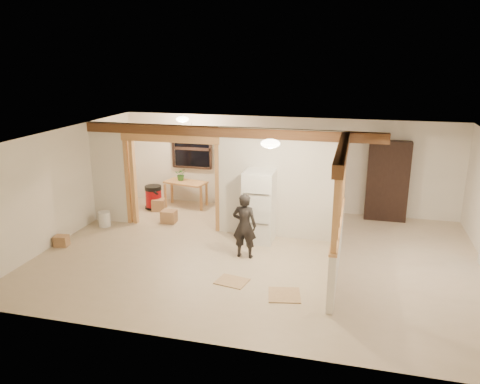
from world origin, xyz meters
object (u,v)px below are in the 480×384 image
(work_table, at_px, (186,194))
(bookshelf, at_px, (388,181))
(shop_vac, at_px, (154,197))
(refrigerator, at_px, (259,206))
(woman, at_px, (244,226))

(work_table, xyz_separation_m, bookshelf, (5.30, 0.25, 0.66))
(shop_vac, relative_size, bookshelf, 0.32)
(refrigerator, height_order, bookshelf, bookshelf)
(woman, distance_m, shop_vac, 4.06)
(refrigerator, bearing_deg, bookshelf, 37.91)
(refrigerator, distance_m, work_table, 3.18)
(refrigerator, xyz_separation_m, woman, (-0.10, -0.95, -0.12))
(refrigerator, relative_size, work_table, 1.43)
(work_table, bearing_deg, shop_vac, -141.98)
(shop_vac, bearing_deg, refrigerator, -25.45)
(refrigerator, bearing_deg, woman, -96.15)
(woman, xyz_separation_m, shop_vac, (-3.17, 2.51, -0.36))
(refrigerator, relative_size, shop_vac, 2.50)
(work_table, distance_m, bookshelf, 5.34)
(woman, bearing_deg, work_table, -49.33)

